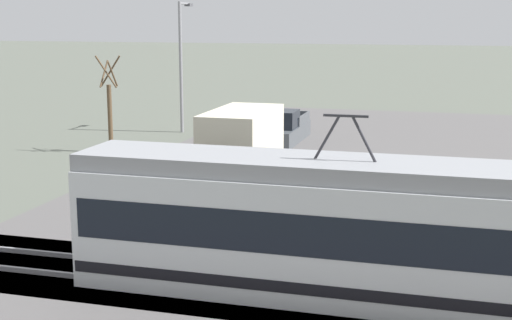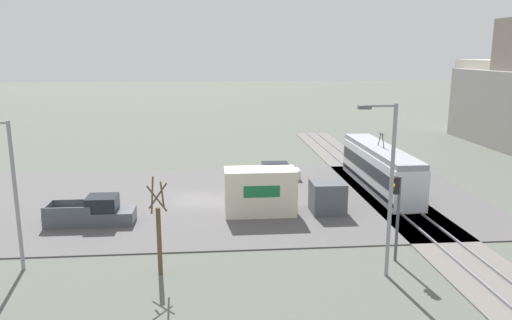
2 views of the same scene
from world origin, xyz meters
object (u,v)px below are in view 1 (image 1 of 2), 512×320
at_px(street_tree, 110,109).
at_px(street_lamp_near_crossing, 182,58).
at_px(light_rail_tram, 343,231).
at_px(sedan_car_0, 488,202).
at_px(box_truck, 233,157).
at_px(pickup_truck, 283,129).

bearing_deg(street_tree, street_lamp_near_crossing, -98.63).
distance_m(light_rail_tram, sedan_car_0, 9.26).
height_order(light_rail_tram, box_truck, light_rail_tram).
bearing_deg(street_tree, sedan_car_0, 155.97).
relative_size(box_truck, pickup_truck, 1.47).
xyz_separation_m(pickup_truck, sedan_car_0, (-10.71, 13.67, -0.08)).
distance_m(box_truck, street_tree, 11.71).
distance_m(light_rail_tram, street_tree, 22.52).
bearing_deg(sedan_car_0, street_tree, -24.03).
xyz_separation_m(sedan_car_0, street_lamp_near_crossing, (17.70, -15.94, 3.92)).
relative_size(light_rail_tram, street_tree, 2.70).
bearing_deg(light_rail_tram, pickup_truck, -72.65).
height_order(light_rail_tram, pickup_truck, light_rail_tram).
relative_size(pickup_truck, street_lamp_near_crossing, 0.72).
bearing_deg(street_lamp_near_crossing, pickup_truck, 162.00).
xyz_separation_m(box_truck, sedan_car_0, (-9.71, 1.11, -0.87)).
bearing_deg(sedan_car_0, street_lamp_near_crossing, -42.00).
height_order(light_rail_tram, street_tree, street_tree).
height_order(box_truck, street_tree, street_tree).
distance_m(pickup_truck, street_tree, 9.81).
distance_m(pickup_truck, sedan_car_0, 17.36).
distance_m(box_truck, sedan_car_0, 9.81).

